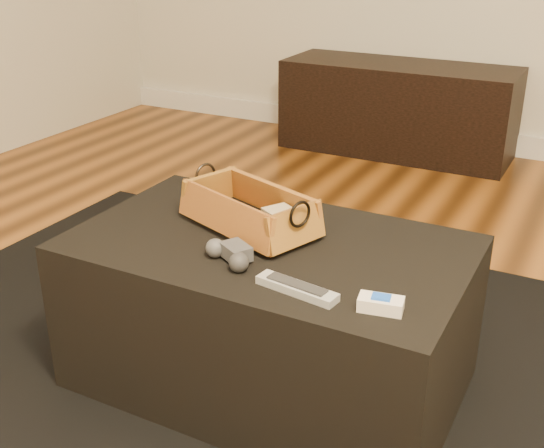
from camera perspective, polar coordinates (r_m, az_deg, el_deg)
The scene contains 10 objects.
baseboard at distance 3.97m, azimuth 19.25°, elevation 6.28°, with size 5.00×0.04×0.12m, color white.
media_cabinet at distance 3.83m, azimuth 10.46°, elevation 9.47°, with size 1.24×0.45×0.49m, color black.
area_rug at distance 1.91m, azimuth -0.98°, elevation -13.68°, with size 2.60×2.00×0.01m, color black.
ottoman at distance 1.82m, azimuth -0.27°, elevation -7.44°, with size 1.00×0.60×0.42m, color black.
tv_remote at distance 1.80m, azimuth -2.62°, elevation 0.42°, with size 0.20×0.04×0.02m, color black.
cloth_bundle at distance 1.73m, azimuth 0.96°, elevation 0.18°, with size 0.10×0.07×0.06m, color tan.
wicker_basket at distance 1.78m, azimuth -1.89°, elevation 0.98°, with size 0.42×0.31×0.13m.
game_controller at distance 1.61m, azimuth -3.50°, elevation -2.50°, with size 0.15×0.12×0.05m.
silver_remote at distance 1.49m, azimuth 2.09°, elevation -5.38°, with size 0.20×0.07×0.02m.
cream_gadget at distance 1.44m, azimuth 9.09°, elevation -6.61°, with size 0.10×0.06×0.03m.
Camera 1 is at (0.51, -1.04, 1.17)m, focal length 45.00 mm.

